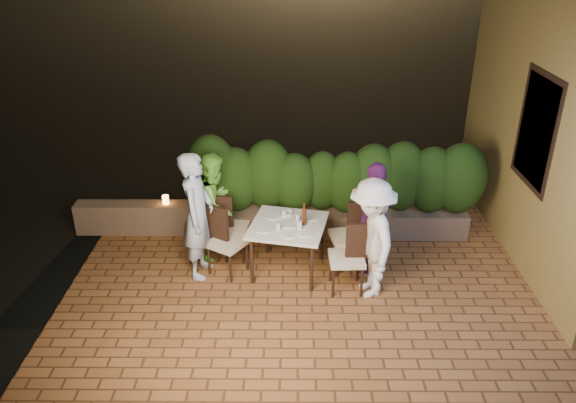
{
  "coord_description": "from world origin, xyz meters",
  "views": [
    {
      "loc": [
        -0.46,
        -5.64,
        4.41
      ],
      "look_at": [
        -0.51,
        1.26,
        1.05
      ],
      "focal_mm": 35.0,
      "sensor_mm": 36.0,
      "label": 1
    }
  ],
  "objects_px": {
    "bowl": "(287,213)",
    "diner_white": "(371,239)",
    "chair_left_front": "(227,241)",
    "diner_purple": "(375,218)",
    "chair_left_back": "(232,227)",
    "dining_table": "(288,248)",
    "diner_blue": "(198,216)",
    "parapet_lamp": "(166,200)",
    "beer_bottle": "(304,214)",
    "chair_right_front": "(347,257)",
    "diner_green": "(215,205)",
    "chair_right_back": "(348,236)"
  },
  "relations": [
    {
      "from": "dining_table",
      "to": "parapet_lamp",
      "type": "bearing_deg",
      "value": 149.64
    },
    {
      "from": "chair_left_back",
      "to": "diner_purple",
      "type": "distance_m",
      "value": 2.07
    },
    {
      "from": "bowl",
      "to": "diner_white",
      "type": "distance_m",
      "value": 1.37
    },
    {
      "from": "dining_table",
      "to": "parapet_lamp",
      "type": "distance_m",
      "value": 2.25
    },
    {
      "from": "chair_left_back",
      "to": "diner_white",
      "type": "relative_size",
      "value": 0.59
    },
    {
      "from": "diner_blue",
      "to": "diner_white",
      "type": "bearing_deg",
      "value": -94.72
    },
    {
      "from": "bowl",
      "to": "chair_left_front",
      "type": "relative_size",
      "value": 0.17
    },
    {
      "from": "diner_purple",
      "to": "parapet_lamp",
      "type": "xyz_separation_m",
      "value": [
        -3.14,
        1.07,
        -0.25
      ]
    },
    {
      "from": "diner_green",
      "to": "diner_purple",
      "type": "xyz_separation_m",
      "value": [
        2.26,
        -0.45,
        0.03
      ]
    },
    {
      "from": "diner_green",
      "to": "dining_table",
      "type": "bearing_deg",
      "value": -100.44
    },
    {
      "from": "beer_bottle",
      "to": "chair_right_back",
      "type": "relative_size",
      "value": 0.31
    },
    {
      "from": "bowl",
      "to": "chair_left_front",
      "type": "bearing_deg",
      "value": -157.59
    },
    {
      "from": "bowl",
      "to": "diner_green",
      "type": "relative_size",
      "value": 0.11
    },
    {
      "from": "chair_left_back",
      "to": "diner_blue",
      "type": "xyz_separation_m",
      "value": [
        -0.41,
        -0.45,
        0.42
      ]
    },
    {
      "from": "chair_right_front",
      "to": "diner_blue",
      "type": "distance_m",
      "value": 2.09
    },
    {
      "from": "chair_left_back",
      "to": "diner_green",
      "type": "relative_size",
      "value": 0.62
    },
    {
      "from": "beer_bottle",
      "to": "chair_left_back",
      "type": "distance_m",
      "value": 1.19
    },
    {
      "from": "beer_bottle",
      "to": "diner_blue",
      "type": "bearing_deg",
      "value": -177.74
    },
    {
      "from": "dining_table",
      "to": "chair_left_back",
      "type": "height_order",
      "value": "chair_left_back"
    },
    {
      "from": "beer_bottle",
      "to": "chair_right_front",
      "type": "xyz_separation_m",
      "value": [
        0.56,
        -0.45,
        -0.42
      ]
    },
    {
      "from": "diner_white",
      "to": "bowl",
      "type": "bearing_deg",
      "value": -137.01
    },
    {
      "from": "diner_blue",
      "to": "diner_purple",
      "type": "bearing_deg",
      "value": -80.37
    },
    {
      "from": "chair_left_front",
      "to": "beer_bottle",
      "type": "bearing_deg",
      "value": 34.35
    },
    {
      "from": "chair_right_front",
      "to": "beer_bottle",
      "type": "bearing_deg",
      "value": -40.47
    },
    {
      "from": "beer_bottle",
      "to": "diner_blue",
      "type": "xyz_separation_m",
      "value": [
        -1.45,
        -0.06,
        -0.0
      ]
    },
    {
      "from": "dining_table",
      "to": "diner_blue",
      "type": "bearing_deg",
      "value": -177.51
    },
    {
      "from": "chair_right_back",
      "to": "parapet_lamp",
      "type": "distance_m",
      "value": 2.98
    },
    {
      "from": "bowl",
      "to": "diner_white",
      "type": "bearing_deg",
      "value": -36.92
    },
    {
      "from": "beer_bottle",
      "to": "chair_left_front",
      "type": "xyz_separation_m",
      "value": [
        -1.07,
        -0.04,
        -0.41
      ]
    },
    {
      "from": "diner_green",
      "to": "parapet_lamp",
      "type": "bearing_deg",
      "value": 70.42
    },
    {
      "from": "dining_table",
      "to": "diner_purple",
      "type": "bearing_deg",
      "value": 3.28
    },
    {
      "from": "bowl",
      "to": "diner_green",
      "type": "distance_m",
      "value": 1.07
    },
    {
      "from": "bowl",
      "to": "diner_blue",
      "type": "xyz_separation_m",
      "value": [
        -1.21,
        -0.36,
        0.14
      ]
    },
    {
      "from": "chair_right_front",
      "to": "diner_green",
      "type": "xyz_separation_m",
      "value": [
        -1.84,
        0.96,
        0.29
      ]
    },
    {
      "from": "beer_bottle",
      "to": "diner_blue",
      "type": "distance_m",
      "value": 1.45
    },
    {
      "from": "dining_table",
      "to": "diner_white",
      "type": "distance_m",
      "value": 1.28
    },
    {
      "from": "chair_left_front",
      "to": "diner_green",
      "type": "distance_m",
      "value": 0.67
    },
    {
      "from": "chair_left_back",
      "to": "chair_right_back",
      "type": "xyz_separation_m",
      "value": [
        1.67,
        -0.31,
        0.04
      ]
    },
    {
      "from": "parapet_lamp",
      "to": "diner_green",
      "type": "bearing_deg",
      "value": -35.15
    },
    {
      "from": "diner_white",
      "to": "parapet_lamp",
      "type": "bearing_deg",
      "value": -128.87
    },
    {
      "from": "diner_green",
      "to": "diner_white",
      "type": "relative_size",
      "value": 0.96
    },
    {
      "from": "chair_left_back",
      "to": "parapet_lamp",
      "type": "distance_m",
      "value": 1.34
    },
    {
      "from": "dining_table",
      "to": "bowl",
      "type": "relative_size",
      "value": 5.8
    },
    {
      "from": "chair_right_back",
      "to": "diner_white",
      "type": "xyz_separation_m",
      "value": [
        0.22,
        -0.61,
        0.3
      ]
    },
    {
      "from": "chair_right_back",
      "to": "diner_blue",
      "type": "height_order",
      "value": "diner_blue"
    },
    {
      "from": "dining_table",
      "to": "diner_white",
      "type": "bearing_deg",
      "value": -25.84
    },
    {
      "from": "chair_right_back",
      "to": "chair_left_back",
      "type": "bearing_deg",
      "value": -20.8
    },
    {
      "from": "chair_left_front",
      "to": "diner_purple",
      "type": "xyz_separation_m",
      "value": [
        2.04,
        0.11,
        0.32
      ]
    },
    {
      "from": "bowl",
      "to": "diner_purple",
      "type": "xyz_separation_m",
      "value": [
        1.22,
        -0.23,
        0.05
      ]
    },
    {
      "from": "beer_bottle",
      "to": "chair_right_back",
      "type": "height_order",
      "value": "beer_bottle"
    }
  ]
}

